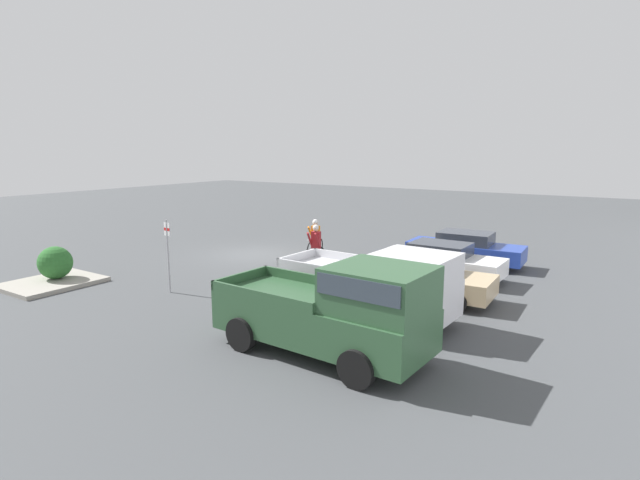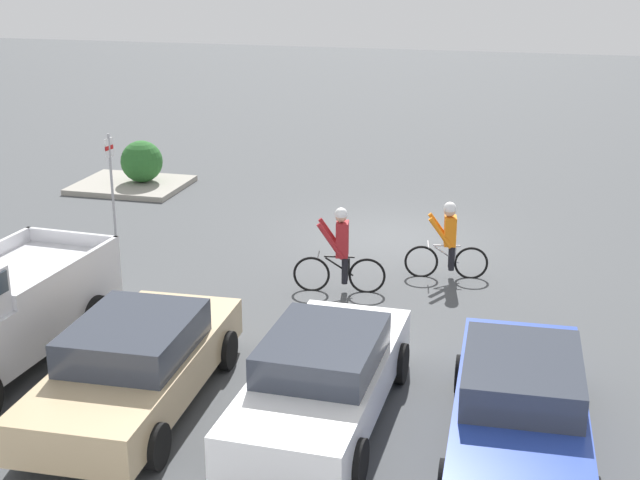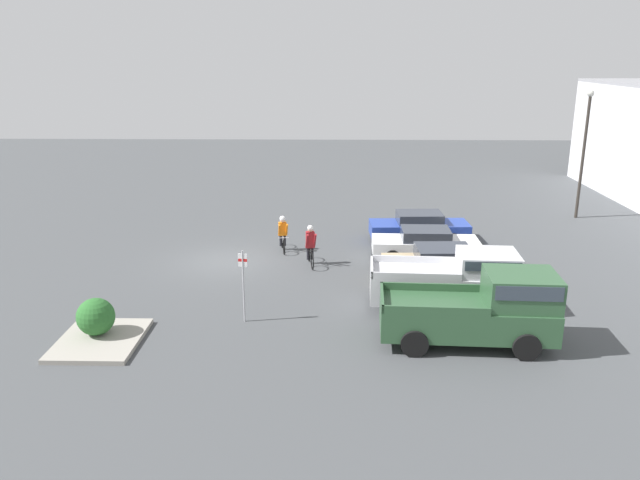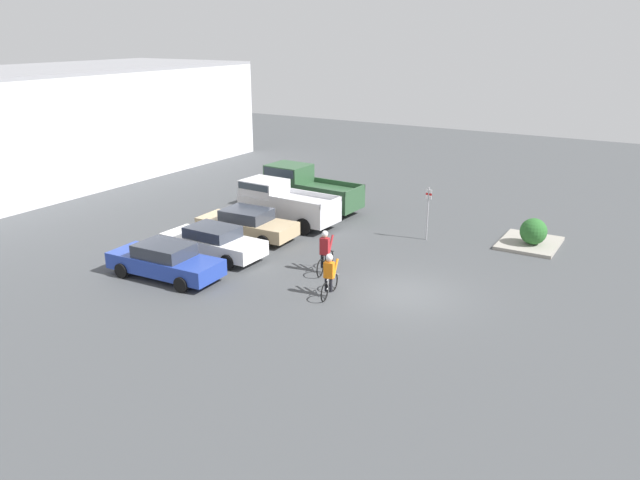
# 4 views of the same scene
# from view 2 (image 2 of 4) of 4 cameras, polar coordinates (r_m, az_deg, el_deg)

# --- Properties ---
(ground_plane) EXTENTS (80.00, 80.00, 0.00)m
(ground_plane) POSITION_cam_2_polar(r_m,az_deg,el_deg) (21.32, 4.52, 0.17)
(ground_plane) COLOR #424447
(sedan_0) EXTENTS (2.06, 4.79, 1.39)m
(sedan_0) POSITION_cam_2_polar(r_m,az_deg,el_deg) (12.63, 12.67, -10.19)
(sedan_0) COLOR #233D9E
(sedan_0) RESTS_ON ground_plane
(sedan_1) EXTENTS (1.99, 4.67, 1.36)m
(sedan_1) POSITION_cam_2_polar(r_m,az_deg,el_deg) (13.04, 0.18, -8.76)
(sedan_1) COLOR white
(sedan_1) RESTS_ON ground_plane
(sedan_2) EXTENTS (2.15, 4.78, 1.40)m
(sedan_2) POSITION_cam_2_polar(r_m,az_deg,el_deg) (13.67, -11.69, -7.75)
(sedan_2) COLOR tan
(sedan_2) RESTS_ON ground_plane
(cyclist_0) EXTENTS (1.84, 0.53, 1.78)m
(cyclist_0) POSITION_cam_2_polar(r_m,az_deg,el_deg) (17.67, 1.32, -0.64)
(cyclist_0) COLOR black
(cyclist_0) RESTS_ON ground_plane
(cyclist_1) EXTENTS (1.73, 0.52, 1.67)m
(cyclist_1) POSITION_cam_2_polar(r_m,az_deg,el_deg) (18.63, 8.21, 0.06)
(cyclist_1) COLOR black
(cyclist_1) RESTS_ON ground_plane
(fire_lane_sign) EXTENTS (0.06, 0.30, 2.52)m
(fire_lane_sign) POSITION_cam_2_polar(r_m,az_deg,el_deg) (21.36, -13.22, 4.00)
(fire_lane_sign) COLOR #9E9EA3
(fire_lane_sign) RESTS_ON ground_plane
(curb_island) EXTENTS (3.06, 2.52, 0.15)m
(curb_island) POSITION_cam_2_polar(r_m,az_deg,el_deg) (26.20, -11.98, 3.46)
(curb_island) COLOR gray
(curb_island) RESTS_ON ground_plane
(shrub) EXTENTS (1.20, 1.20, 1.20)m
(shrub) POSITION_cam_2_polar(r_m,az_deg,el_deg) (26.07, -11.34, 4.95)
(shrub) COLOR #286028
(shrub) RESTS_ON curb_island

